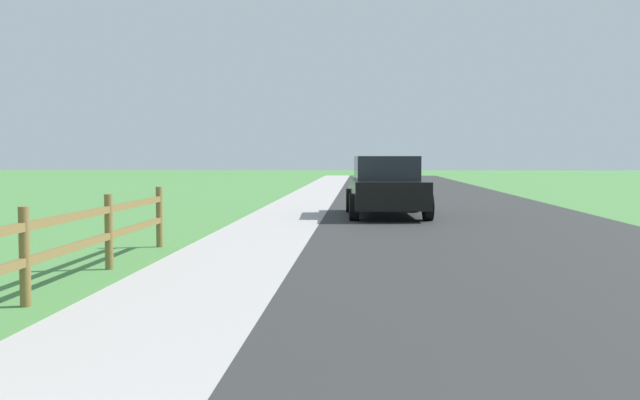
{
  "coord_description": "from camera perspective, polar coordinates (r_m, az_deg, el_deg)",
  "views": [
    {
      "loc": [
        0.95,
        0.02,
        1.51
      ],
      "look_at": [
        0.35,
        10.62,
        0.88
      ],
      "focal_mm": 40.95,
      "sensor_mm": 36.0,
      "label": 1
    }
  ],
  "objects": [
    {
      "name": "ground_plane",
      "position": [
        25.05,
        1.08,
        -0.09
      ],
      "size": [
        120.0,
        120.0,
        0.0
      ],
      "primitive_type": "plane",
      "color": "#4A8240"
    },
    {
      "name": "parked_suv_black",
      "position": [
        18.82,
        5.19,
        1.11
      ],
      "size": [
        2.14,
        4.41,
        1.54
      ],
      "color": "black",
      "rests_on": "ground"
    },
    {
      "name": "grass_verge",
      "position": [
        27.57,
        -8.15,
        0.21
      ],
      "size": [
        5.0,
        66.0,
        0.0
      ],
      "primitive_type": "cube",
      "color": "#4A8240",
      "rests_on": "ground"
    },
    {
      "name": "curb_concrete",
      "position": [
        27.31,
        -5.07,
        0.19
      ],
      "size": [
        6.0,
        66.0,
        0.01
      ],
      "primitive_type": "cube",
      "color": "#A8A2A0",
      "rests_on": "ground"
    },
    {
      "name": "road_asphalt",
      "position": [
        27.15,
        8.64,
        0.15
      ],
      "size": [
        7.0,
        66.0,
        0.01
      ],
      "primitive_type": "cube",
      "color": "#2D2D2D",
      "rests_on": "ground"
    }
  ]
}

